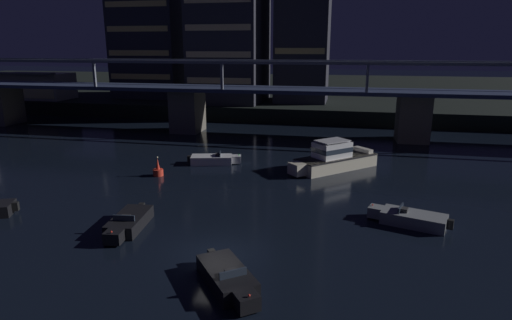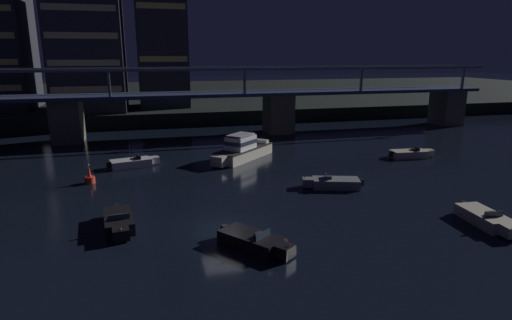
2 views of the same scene
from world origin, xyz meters
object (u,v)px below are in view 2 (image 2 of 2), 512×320
speedboat_mid_left (119,222)px  tower_west_tall (88,49)px  river_bridge (179,106)px  cabin_cruiser_near_left (242,150)px  speedboat_near_center (254,241)px  speedboat_far_center (411,154)px  speedboat_far_left (133,163)px  channel_buoy (90,178)px  speedboat_near_right (486,219)px  speedboat_mid_center (333,183)px

speedboat_mid_left → tower_west_tall: bearing=97.5°
river_bridge → cabin_cruiser_near_left: size_ratio=11.43×
river_bridge → cabin_cruiser_near_left: river_bridge is taller
river_bridge → speedboat_near_center: 36.30m
tower_west_tall → speedboat_far_center: (36.43, -34.80, -11.55)m
speedboat_near_center → speedboat_far_center: bearing=38.0°
speedboat_near_center → speedboat_mid_left: (-7.89, 5.12, 0.00)m
speedboat_far_left → channel_buoy: (-3.59, -4.90, 0.06)m
speedboat_near_right → channel_buoy: bearing=148.2°
speedboat_mid_center → speedboat_far_left: 20.32m
tower_west_tall → speedboat_near_right: 61.79m
speedboat_mid_left → speedboat_far_center: (30.25, 12.35, 0.00)m
speedboat_far_left → channel_buoy: channel_buoy is taller
tower_west_tall → cabin_cruiser_near_left: 37.42m
river_bridge → tower_west_tall: tower_west_tall is taller
speedboat_near_right → speedboat_far_center: (6.44, 17.97, 0.00)m
speedboat_far_left → speedboat_far_center: same height
tower_west_tall → speedboat_mid_center: size_ratio=3.85×
speedboat_near_center → speedboat_mid_center: bearing=45.3°
speedboat_near_center → speedboat_far_left: same height
tower_west_tall → channel_buoy: size_ratio=11.27×
cabin_cruiser_near_left → speedboat_far_left: (-11.46, -0.44, -0.64)m
tower_west_tall → speedboat_mid_center: (23.50, -42.75, -11.55)m
cabin_cruiser_near_left → channel_buoy: cabin_cruiser_near_left is taller
river_bridge → speedboat_near_center: (1.39, -36.07, -3.85)m
river_bridge → speedboat_far_left: size_ratio=17.58×
river_bridge → speedboat_mid_center: 28.93m
speedboat_far_left → speedboat_near_right: bearing=-42.8°
cabin_cruiser_near_left → river_bridge: bearing=110.7°
speedboat_mid_left → speedboat_far_left: (0.57, 15.90, 0.00)m
cabin_cruiser_near_left → speedboat_near_center: cabin_cruiser_near_left is taller
speedboat_near_center → speedboat_mid_center: size_ratio=0.91×
speedboat_near_right → speedboat_far_left: size_ratio=1.00×
river_bridge → speedboat_far_center: size_ratio=17.51×
tower_west_tall → speedboat_near_right: bearing=-60.4°
speedboat_near_right → channel_buoy: size_ratio=2.97×
cabin_cruiser_near_left → channel_buoy: (-15.05, -5.34, -0.57)m
speedboat_near_right → speedboat_far_center: 19.09m
tower_west_tall → channel_buoy: 38.06m
speedboat_near_center → channel_buoy: 19.47m
speedboat_far_center → speedboat_near_center: bearing=-142.0°
river_bridge → speedboat_mid_left: bearing=-101.9°
speedboat_near_right → speedboat_mid_left: 24.46m
channel_buoy → speedboat_near_center: bearing=-55.9°
river_bridge → speedboat_mid_center: size_ratio=17.76×
river_bridge → speedboat_far_left: 16.63m
river_bridge → speedboat_far_left: river_bridge is taller
cabin_cruiser_near_left → speedboat_mid_left: 20.31m
speedboat_mid_left → channel_buoy: bearing=105.3°
speedboat_mid_center → speedboat_near_center: bearing=-134.7°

